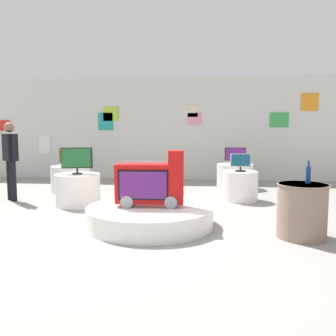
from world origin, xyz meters
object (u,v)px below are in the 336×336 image
object	(u,v)px
tv_on_left_rear	(77,159)
display_pedestal_right_rear	(240,186)
display_pedestal_left_rear	(78,190)
tv_on_center_rear	(70,156)
shopper_browsing_near_truck	(10,155)
display_pedestal_far_right	(235,176)
display_pedestal_center_rear	(71,179)
tv_on_right_rear	(241,162)
main_display_pedestal	(150,216)
novelty_firetruck_tv	(151,184)
bottle_on_side_table	(308,174)
tv_on_far_right	(235,155)
side_table_round	(302,210)

from	to	relation	value
tv_on_left_rear	display_pedestal_right_rear	xyz separation A→B (m)	(3.13, 0.77, -0.58)
display_pedestal_left_rear	tv_on_center_rear	world-z (taller)	tv_on_center_rear
tv_on_left_rear	shopper_browsing_near_truck	size ratio (longest dim) A/B	0.36
display_pedestal_far_right	shopper_browsing_near_truck	xyz separation A→B (m)	(-4.66, -2.01, 0.63)
display_pedestal_left_rear	display_pedestal_center_rear	bearing A→B (deg)	116.13
tv_on_right_rear	display_pedestal_far_right	xyz separation A→B (m)	(0.03, 1.55, -0.49)
display_pedestal_left_rear	tv_on_left_rear	xyz separation A→B (m)	(-0.00, -0.00, 0.58)
tv_on_center_rear	tv_on_left_rear	bearing A→B (deg)	-63.86
tv_on_right_rear	display_pedestal_far_right	world-z (taller)	tv_on_right_rear
main_display_pedestal	display_pedestal_left_rear	world-z (taller)	display_pedestal_left_rear
display_pedestal_center_rear	display_pedestal_far_right	xyz separation A→B (m)	(3.89, 0.83, 0.00)
tv_on_right_rear	shopper_browsing_near_truck	world-z (taller)	shopper_browsing_near_truck
novelty_firetruck_tv	display_pedestal_left_rear	world-z (taller)	novelty_firetruck_tv
bottle_on_side_table	display_pedestal_left_rear	bearing A→B (deg)	156.87
display_pedestal_center_rear	display_pedestal_right_rear	bearing A→B (deg)	-10.50
main_display_pedestal	tv_on_left_rear	xyz separation A→B (m)	(-1.59, 1.30, 0.74)
display_pedestal_far_right	tv_on_far_right	size ratio (longest dim) A/B	1.71
tv_on_center_rear	tv_on_far_right	distance (m)	3.98
tv_on_left_rear	bottle_on_side_table	distance (m)	4.09
tv_on_center_rear	display_pedestal_center_rear	bearing A→B (deg)	72.68
side_table_round	shopper_browsing_near_truck	size ratio (longest dim) A/B	0.45
main_display_pedestal	shopper_browsing_near_truck	size ratio (longest dim) A/B	1.19
side_table_round	bottle_on_side_table	distance (m)	0.49
main_display_pedestal	side_table_round	distance (m)	2.13
tv_on_right_rear	tv_on_left_rear	bearing A→B (deg)	-166.31
tv_on_center_rear	novelty_firetruck_tv	bearing A→B (deg)	-49.96
shopper_browsing_near_truck	tv_on_left_rear	bearing A→B (deg)	-11.34
main_display_pedestal	novelty_firetruck_tv	bearing A→B (deg)	-17.55
display_pedestal_center_rear	display_pedestal_far_right	distance (m)	3.98
display_pedestal_center_rear	tv_on_center_rear	size ratio (longest dim) A/B	1.97
novelty_firetruck_tv	tv_on_center_rear	bearing A→B (deg)	130.04
display_pedestal_far_right	side_table_round	size ratio (longest dim) A/B	1.23
side_table_round	tv_on_far_right	bearing A→B (deg)	97.32
display_pedestal_center_rear	novelty_firetruck_tv	bearing A→B (deg)	-50.02
tv_on_left_rear	tv_on_right_rear	size ratio (longest dim) A/B	1.38
tv_on_left_rear	display_pedestal_right_rear	distance (m)	3.28
display_pedestal_far_right	tv_on_far_right	xyz separation A→B (m)	(0.00, -0.00, 0.52)
tv_on_left_rear	tv_on_center_rear	xyz separation A→B (m)	(-0.73, 1.48, -0.06)
side_table_round	display_pedestal_right_rear	bearing A→B (deg)	102.59
shopper_browsing_near_truck	bottle_on_side_table	bearing A→B (deg)	-19.89
shopper_browsing_near_truck	main_display_pedestal	bearing A→B (deg)	-27.35
novelty_firetruck_tv	tv_on_far_right	world-z (taller)	novelty_firetruck_tv
display_pedestal_left_rear	tv_on_right_rear	distance (m)	3.26
display_pedestal_far_right	bottle_on_side_table	distance (m)	3.99
tv_on_left_rear	tv_on_center_rear	distance (m)	1.65
novelty_firetruck_tv	tv_on_center_rear	xyz separation A→B (m)	(-2.34, 2.78, 0.20)
main_display_pedestal	tv_on_far_right	xyz separation A→B (m)	(1.58, 3.60, 0.67)
novelty_firetruck_tv	tv_on_far_right	distance (m)	3.94
bottle_on_side_table	shopper_browsing_near_truck	world-z (taller)	shopper_browsing_near_truck
display_pedestal_far_right	shopper_browsing_near_truck	world-z (taller)	shopper_browsing_near_truck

